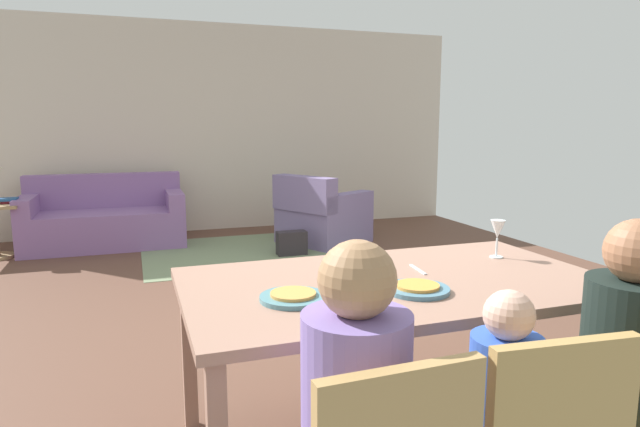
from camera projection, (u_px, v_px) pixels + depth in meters
name	position (u px, v px, depth m)	size (l,w,h in m)	color
ground_plane	(291.00, 302.00, 4.37)	(6.59, 6.52, 0.02)	brown
back_wall	(221.00, 128.00, 7.23)	(6.59, 0.10, 2.70)	beige
dining_table	(396.00, 295.00, 2.29)	(1.77, 1.00, 0.76)	#9E7461
plate_near_man	(293.00, 298.00, 2.01)	(0.25, 0.25, 0.02)	teal
pizza_near_man	(293.00, 294.00, 2.01)	(0.17, 0.17, 0.01)	gold
plate_near_child	(417.00, 289.00, 2.11)	(0.25, 0.25, 0.02)	teal
pizza_near_child	(417.00, 286.00, 2.11)	(0.17, 0.17, 0.01)	gold
wine_glass	(498.00, 231.00, 2.63)	(0.07, 0.07, 0.19)	silver
fork	(342.00, 288.00, 2.15)	(0.02, 0.15, 0.01)	silver
knife	(418.00, 269.00, 2.42)	(0.01, 0.17, 0.01)	silver
person_woman	(616.00, 390.00, 1.84)	(0.30, 0.40, 1.11)	#333945
area_rug	(263.00, 250.00, 6.11)	(2.60, 1.80, 0.01)	gray
couch	(105.00, 220.00, 6.32)	(1.75, 0.86, 0.82)	#876099
armchair	(321.00, 216.00, 6.46)	(1.16, 1.16, 0.82)	slate
book_lower	(14.00, 201.00, 5.77)	(0.22, 0.16, 0.03)	maroon
book_upper	(6.00, 199.00, 5.72)	(0.22, 0.16, 0.03)	navy
handbag	(292.00, 243.00, 5.89)	(0.32, 0.16, 0.26)	#2B252A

